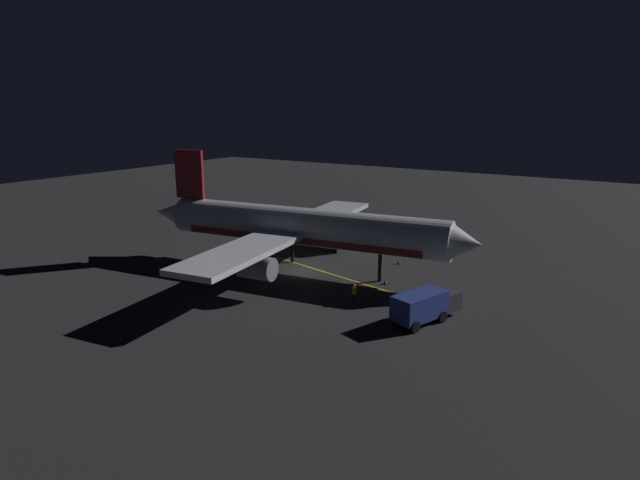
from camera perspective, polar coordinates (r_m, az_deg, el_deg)
ground_plane at (r=55.14m, az=-1.75°, el=-3.35°), size 180.00×180.00×0.20m
apron_guide_stripe at (r=53.29m, az=1.98°, el=-3.87°), size 4.56×18.91×0.01m
airliner at (r=54.22m, az=-2.36°, el=1.31°), size 33.91×36.52×11.82m
baggage_truck at (r=42.88m, az=11.09°, el=-6.92°), size 6.65×3.99×2.43m
catering_truck at (r=64.35m, az=1.57°, el=0.53°), size 6.27×4.84×2.61m
ground_crew_worker at (r=46.03m, az=3.66°, el=-5.68°), size 0.40×0.40×1.74m
traffic_cone_near_left at (r=51.25m, az=6.98°, el=-4.42°), size 0.50×0.50×0.55m
traffic_cone_near_right at (r=57.86m, az=8.41°, el=-2.30°), size 0.50×0.50×0.55m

